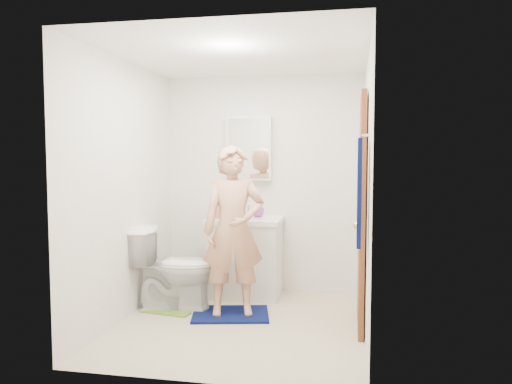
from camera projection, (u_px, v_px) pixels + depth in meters
floor at (240, 325)px, 4.52m from camera, size 2.20×2.40×0.02m
ceiling at (240, 54)px, 4.34m from camera, size 2.20×2.40×0.02m
wall_back at (264, 184)px, 5.62m from camera, size 2.20×0.02×2.40m
wall_front at (199, 205)px, 3.25m from camera, size 2.20×0.02×2.40m
wall_left at (124, 190)px, 4.64m from camera, size 0.02×2.40×2.40m
wall_right at (368, 194)px, 4.22m from camera, size 0.02×2.40×2.40m
vanity_cabinet at (245, 259)px, 5.41m from camera, size 0.75×0.55×0.80m
countertop at (245, 220)px, 5.38m from camera, size 0.79×0.59×0.05m
sink_basin at (245, 219)px, 5.38m from camera, size 0.40×0.40×0.03m
faucet at (249, 211)px, 5.55m from camera, size 0.03×0.03×0.12m
medicine_cabinet at (249, 149)px, 5.55m from camera, size 0.50×0.12×0.70m
mirror_panel at (248, 148)px, 5.49m from camera, size 0.46×0.01×0.66m
door at (362, 212)px, 4.39m from camera, size 0.05×0.80×2.05m
door_knob at (357, 225)px, 4.09m from camera, size 0.07×0.07×0.07m
towel at (359, 193)px, 3.68m from camera, size 0.03×0.24×0.80m
towel_hook at (366, 135)px, 3.64m from camera, size 0.06×0.02×0.02m
toilet at (175, 268)px, 4.92m from camera, size 0.86×0.55×0.82m
bath_mat at (231, 314)px, 4.75m from camera, size 0.81×0.65×0.02m
green_rug at (173, 309)px, 4.93m from camera, size 0.52×0.46×0.02m
soap_dispenser at (217, 209)px, 5.37m from camera, size 0.11×0.12×0.20m
toothbrush_cup at (258, 212)px, 5.44m from camera, size 0.15×0.15×0.11m
man at (233, 230)px, 4.69m from camera, size 0.66×0.53×1.59m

